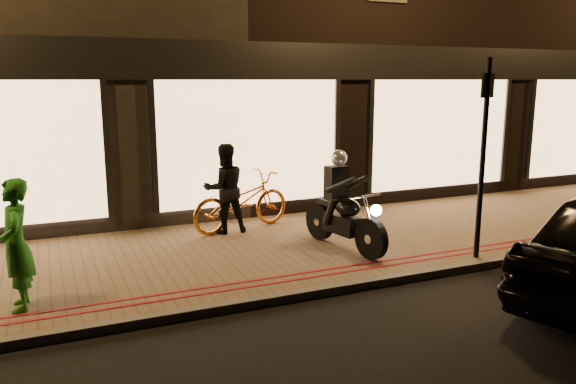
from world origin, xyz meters
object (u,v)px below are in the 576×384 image
(sign_post, at_px, (483,149))
(bicycle_gold, at_px, (241,201))
(motorcycle, at_px, (343,211))
(person_green, at_px, (16,245))

(sign_post, bearing_deg, bicycle_gold, 132.73)
(motorcycle, bearing_deg, person_green, 177.54)
(motorcycle, distance_m, sign_post, 2.33)
(bicycle_gold, relative_size, person_green, 1.27)
(sign_post, bearing_deg, motorcycle, 143.14)
(motorcycle, relative_size, person_green, 1.23)
(motorcycle, xyz_separation_m, sign_post, (1.66, -1.25, 1.06))
(person_green, bearing_deg, bicycle_gold, 121.94)
(bicycle_gold, xyz_separation_m, person_green, (-3.59, -2.38, 0.26))
(motorcycle, relative_size, bicycle_gold, 0.97)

